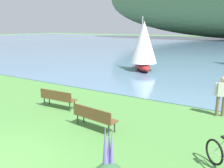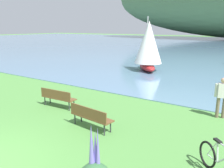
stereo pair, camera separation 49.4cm
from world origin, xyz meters
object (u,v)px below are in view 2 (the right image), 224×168
at_px(park_bench_near_camera, 58,97).
at_px(sailboat_nearest_to_shore, 148,46).
at_px(person_at_shoreline, 222,95).
at_px(park_bench_further_along, 90,116).
at_px(bicycle_leaning_near_bench, 220,164).

distance_m(park_bench_near_camera, sailboat_nearest_to_shore, 10.87).
distance_m(person_at_shoreline, sailboat_nearest_to_shore, 10.65).
bearing_deg(sailboat_nearest_to_shore, person_at_shoreline, -48.10).
xyz_separation_m(park_bench_near_camera, person_at_shoreline, (6.59, 2.87, 0.46)).
height_order(park_bench_further_along, person_at_shoreline, person_at_shoreline).
bearing_deg(bicycle_leaning_near_bench, park_bench_near_camera, 168.39).
height_order(bicycle_leaning_near_bench, person_at_shoreline, person_at_shoreline).
bearing_deg(person_at_shoreline, bicycle_leaning_near_bench, -80.61).
distance_m(park_bench_further_along, person_at_shoreline, 5.45).
bearing_deg(park_bench_further_along, bicycle_leaning_near_bench, -6.16).
distance_m(park_bench_further_along, bicycle_leaning_near_bench, 4.55).
bearing_deg(person_at_shoreline, sailboat_nearest_to_shore, 131.90).
bearing_deg(park_bench_further_along, person_at_shoreline, 45.59).
relative_size(park_bench_near_camera, park_bench_further_along, 0.99).
bearing_deg(park_bench_near_camera, person_at_shoreline, 23.50).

